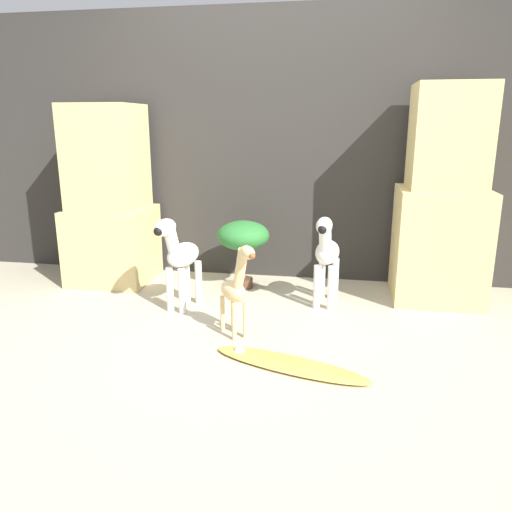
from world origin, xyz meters
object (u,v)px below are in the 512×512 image
zebra_right (326,253)px  potted_palm_front (243,238)px  giraffe_figurine (236,286)px  zebra_left (180,255)px  surfboard (288,364)px

zebra_right → potted_palm_front: zebra_right is taller
zebra_right → giraffe_figurine: 0.83m
giraffe_figurine → zebra_left: bearing=141.1°
zebra_right → potted_palm_front: (-0.67, 0.31, 0.02)m
potted_palm_front → surfboard: potted_palm_front is taller
potted_palm_front → surfboard: 1.45m
zebra_left → giraffe_figurine: zebra_left is taller
zebra_right → zebra_left: (-1.02, -0.25, 0.00)m
zebra_right → potted_palm_front: 0.74m
zebra_left → potted_palm_front: zebra_left is taller
potted_palm_front → surfboard: bearing=-68.4°
giraffe_figurine → zebra_right: bearing=51.0°
zebra_right → surfboard: zebra_right is taller
surfboard → zebra_left: bearing=139.1°
zebra_left → surfboard: (0.86, -0.74, -0.38)m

